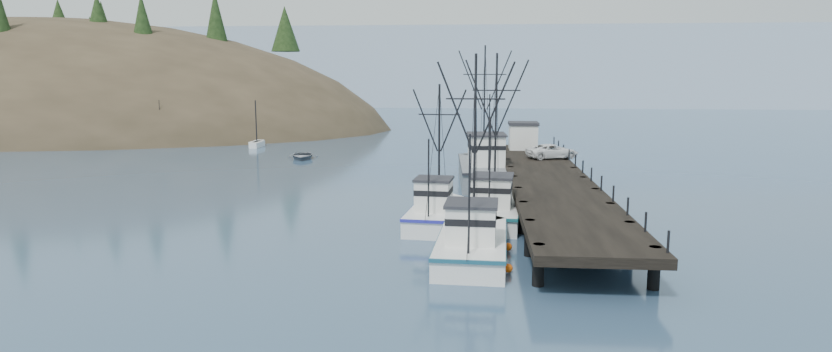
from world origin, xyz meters
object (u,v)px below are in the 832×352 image
(work_vessel, at_px, (484,169))
(pier, at_px, (548,180))
(trawler_far, at_px, (493,208))
(trawler_near, at_px, (473,242))
(pickup_truck, at_px, (552,151))
(pier_shed, at_px, (523,135))
(trawler_mid, at_px, (437,213))
(motorboat, at_px, (302,159))

(work_vessel, bearing_deg, pier, -62.24)
(trawler_far, bearing_deg, work_vessel, 91.51)
(trawler_near, bearing_deg, pickup_truck, 74.69)
(pier, height_order, work_vessel, work_vessel)
(work_vessel, relative_size, pier_shed, 4.67)
(pier_shed, distance_m, pickup_truck, 7.64)
(pier, bearing_deg, pier_shed, 92.16)
(trawler_near, relative_size, pier_shed, 3.48)
(trawler_mid, xyz_separation_m, pier_shed, (7.33, 26.20, 2.60))
(pier, relative_size, trawler_near, 3.95)
(work_vessel, relative_size, motorboat, 2.99)
(trawler_far, relative_size, pier_shed, 3.57)
(pier, distance_m, work_vessel, 10.15)
(trawler_far, height_order, pier_shed, trawler_far)
(trawler_near, bearing_deg, work_vessel, 87.82)
(pickup_truck, bearing_deg, trawler_far, 141.44)
(pier_shed, height_order, pickup_truck, pier_shed)
(trawler_far, bearing_deg, motorboat, 125.46)
(motorboat, bearing_deg, trawler_near, -72.85)
(pier, bearing_deg, trawler_far, -124.11)
(pier, height_order, trawler_far, trawler_far)
(pier, relative_size, trawler_mid, 4.67)
(pier, xyz_separation_m, motorboat, (-25.43, 23.26, -1.69))
(pier_shed, bearing_deg, trawler_far, -98.50)
(trawler_far, xyz_separation_m, work_vessel, (-0.40, 15.35, 0.41))
(pier, xyz_separation_m, work_vessel, (-4.72, 8.98, -0.46))
(trawler_near, bearing_deg, trawler_far, 81.59)
(pier_shed, relative_size, motorboat, 0.64)
(trawler_near, distance_m, trawler_mid, 7.58)
(trawler_near, height_order, pickup_truck, trawler_near)
(pier_shed, bearing_deg, trawler_near, -98.47)
(trawler_near, xyz_separation_m, trawler_far, (1.33, 9.03, 0.00))
(pier, bearing_deg, trawler_near, -110.15)
(trawler_far, height_order, motorboat, trawler_far)
(pier, xyz_separation_m, trawler_near, (-5.65, -15.41, -0.87))
(pier, distance_m, motorboat, 34.51)
(trawler_near, distance_m, pier_shed, 33.88)
(trawler_mid, xyz_separation_m, pickup_truck, (9.50, 18.92, 1.84))
(trawler_mid, relative_size, trawler_far, 0.82)
(trawler_mid, distance_m, trawler_far, 4.11)
(pier, height_order, trawler_near, trawler_near)
(pickup_truck, bearing_deg, motorboat, 45.26)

